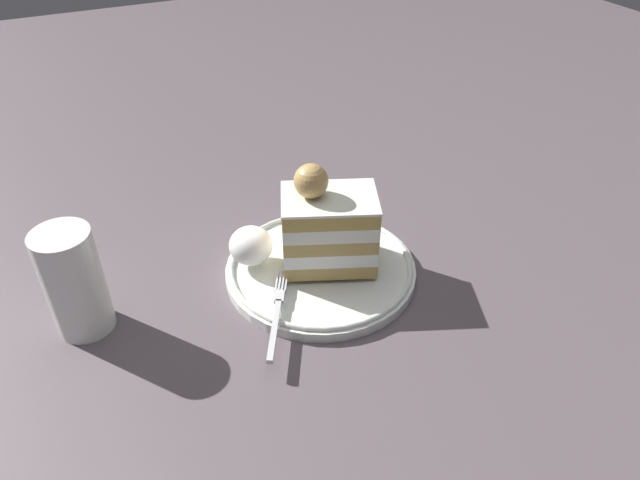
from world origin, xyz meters
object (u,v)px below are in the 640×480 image
Objects in this scene: whipped_cream_dollop at (251,245)px; fork at (277,311)px; cake_slice at (327,225)px; drink_glass_near at (76,288)px; dessert_plate at (320,267)px.

whipped_cream_dollop is 0.41× the size of fork.
drink_glass_near is (-0.03, -0.26, -0.01)m from cake_slice.
cake_slice is at bearing 124.66° from fork.
fork is 1.02× the size of drink_glass_near.
cake_slice is 2.50× the size of whipped_cream_dollop.
drink_glass_near is (-0.03, -0.25, 0.04)m from dessert_plate.
drink_glass_near is at bearing -115.16° from fork.
dessert_plate is 1.82× the size of fork.
drink_glass_near is at bearing -95.65° from cake_slice.
drink_glass_near is (0.01, -0.18, 0.01)m from whipped_cream_dollop.
dessert_plate is at bearing 83.71° from drink_glass_near.
whipped_cream_dollop is at bearing -112.99° from cake_slice.
whipped_cream_dollop is 0.09m from fork.
cake_slice is at bearing 102.30° from dessert_plate.
cake_slice reaches higher than fork.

